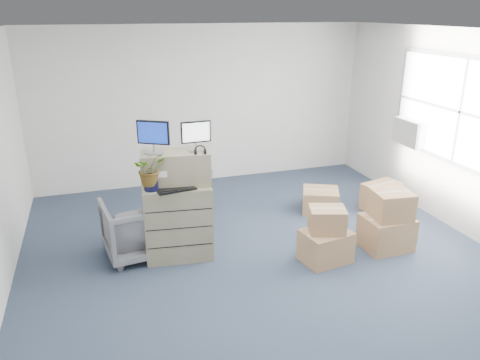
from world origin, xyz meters
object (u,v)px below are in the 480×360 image
water_bottle (186,172)px  office_chair (136,225)px  filing_cabinet_lower (178,221)px  monitor_right (196,134)px  monitor_left (153,135)px  keyboard (176,189)px  potted_plant (150,173)px

water_bottle → office_chair: size_ratio=0.33×
filing_cabinet_lower → monitor_right: size_ratio=2.65×
monitor_left → monitor_right: bearing=25.0°
monitor_right → office_chair: size_ratio=0.45×
keyboard → potted_plant: 0.36m
monitor_right → potted_plant: (-0.59, -0.13, -0.39)m
monitor_right → office_chair: 1.44m
keyboard → water_bottle: (0.17, 0.22, 0.12)m
filing_cabinet_lower → monitor_left: monitor_left is taller
filing_cabinet_lower → office_chair: filing_cabinet_lower is taller
monitor_left → office_chair: size_ratio=0.48×
monitor_right → water_bottle: monitor_right is taller
potted_plant → monitor_left: bearing=63.6°
filing_cabinet_lower → office_chair: (-0.51, 0.20, -0.08)m
water_bottle → office_chair: 0.97m
keyboard → office_chair: size_ratio=0.57×
water_bottle → potted_plant: 0.50m
monitor_right → keyboard: (-0.31, -0.18, -0.61)m
monitor_right → potted_plant: 0.72m
filing_cabinet_lower → monitor_left: size_ratio=2.46×
filing_cabinet_lower → water_bottle: bearing=28.6°
filing_cabinet_lower → potted_plant: 0.80m
filing_cabinet_lower → office_chair: bearing=165.6°
monitor_left → keyboard: size_ratio=0.84×
water_bottle → monitor_left: bearing=179.5°
monitor_left → keyboard: (0.20, -0.22, -0.63)m
filing_cabinet_lower → water_bottle: (0.14, 0.05, 0.62)m
monitor_left → potted_plant: (-0.08, -0.17, -0.41)m
keyboard → office_chair: bearing=134.0°
monitor_left → potted_plant: monitor_left is taller
filing_cabinet_lower → keyboard: 0.53m
monitor_left → keyboard: bearing=-17.7°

